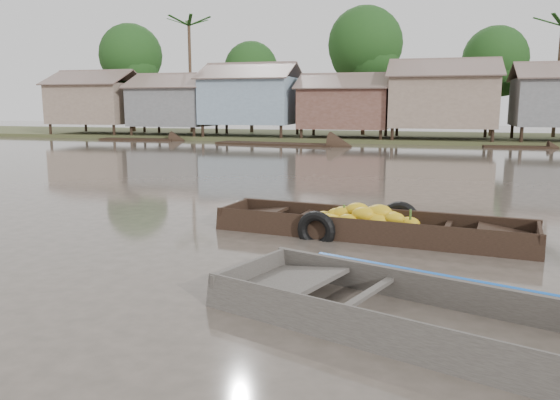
# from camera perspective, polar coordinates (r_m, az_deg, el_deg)

# --- Properties ---
(ground) EXTENTS (120.00, 120.00, 0.00)m
(ground) POSITION_cam_1_polar(r_m,az_deg,el_deg) (8.47, 1.61, -7.31)
(ground) COLOR #474036
(ground) RESTS_ON ground
(riverbank) EXTENTS (120.00, 12.47, 10.22)m
(riverbank) POSITION_cam_1_polar(r_m,az_deg,el_deg) (39.73, 17.34, 10.40)
(riverbank) COLOR #384723
(riverbank) RESTS_ON ground
(banana_boat) EXTENTS (6.19, 2.21, 0.85)m
(banana_boat) POSITION_cam_1_polar(r_m,az_deg,el_deg) (10.73, 8.92, -2.74)
(banana_boat) COLOR black
(banana_boat) RESTS_ON ground
(viewer_boat) EXTENTS (6.92, 3.90, 0.54)m
(viewer_boat) POSITION_cam_1_polar(r_m,az_deg,el_deg) (6.33, 22.23, -13.84)
(viewer_boat) COLOR #3B3631
(viewer_boat) RESTS_ON ground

